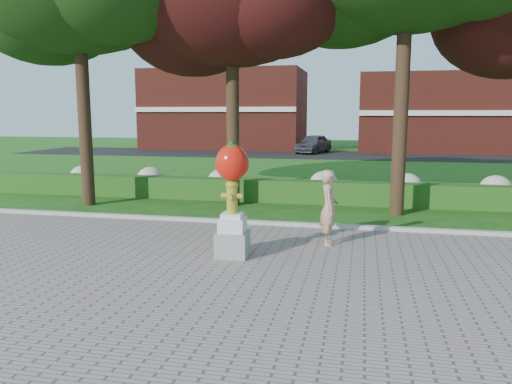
% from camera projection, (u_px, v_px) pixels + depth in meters
% --- Properties ---
extents(ground, '(100.00, 100.00, 0.00)m').
position_uv_depth(ground, '(252.00, 256.00, 11.31)').
color(ground, '#204E13').
rests_on(ground, ground).
extents(walkway, '(40.00, 14.00, 0.04)m').
position_uv_depth(walkway, '(193.00, 328.00, 7.44)').
color(walkway, gray).
rests_on(walkway, ground).
extents(curb, '(40.00, 0.18, 0.15)m').
position_uv_depth(curb, '(275.00, 224.00, 14.19)').
color(curb, '#ADADA5').
rests_on(curb, ground).
extents(lawn_hedge, '(24.00, 0.70, 0.80)m').
position_uv_depth(lawn_hedge, '(294.00, 191.00, 18.00)').
color(lawn_hedge, '#1A4814').
rests_on(lawn_hedge, ground).
extents(hydrangea_row, '(20.10, 1.10, 0.99)m').
position_uv_depth(hydrangea_row, '(313.00, 184.00, 18.83)').
color(hydrangea_row, '#AFB68B').
rests_on(hydrangea_row, ground).
extents(street, '(50.00, 8.00, 0.02)m').
position_uv_depth(street, '(331.00, 155.00, 38.35)').
color(street, black).
rests_on(street, ground).
extents(building_left, '(14.00, 8.00, 7.00)m').
position_uv_depth(building_left, '(226.00, 110.00, 45.66)').
color(building_left, maroon).
rests_on(building_left, ground).
extents(building_right, '(12.00, 8.00, 6.40)m').
position_uv_depth(building_right, '(432.00, 113.00, 41.98)').
color(building_right, maroon).
rests_on(building_right, ground).
extents(hydrant_sculpture, '(0.75, 0.72, 2.56)m').
position_uv_depth(hydrant_sculpture, '(232.00, 196.00, 10.93)').
color(hydrant_sculpture, gray).
rests_on(hydrant_sculpture, walkway).
extents(woman, '(0.49, 0.70, 1.82)m').
position_uv_depth(woman, '(329.00, 208.00, 11.98)').
color(woman, tan).
rests_on(woman, walkway).
extents(parked_car, '(3.01, 4.76, 1.51)m').
position_uv_depth(parked_car, '(313.00, 144.00, 40.05)').
color(parked_car, '#43454B').
rests_on(parked_car, street).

